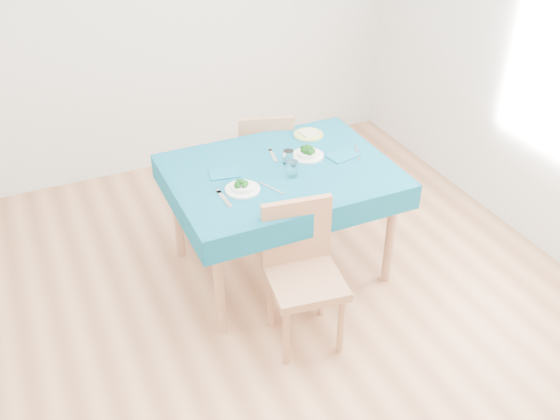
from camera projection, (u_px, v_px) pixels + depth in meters
name	position (u px, v px, depth m)	size (l,w,h in m)	color
room_shell	(280.00, 124.00, 3.00)	(4.02, 4.52, 2.73)	#A56B44
table	(281.00, 221.00, 4.02)	(1.36, 1.03, 0.76)	#0A516D
chair_near	(306.00, 271.00, 3.40)	(0.40, 0.44, 1.00)	#A3704C
chair_far	(264.00, 154.00, 4.56)	(0.38, 0.42, 0.96)	#A3704C
bowl_near	(242.00, 186.00, 3.60)	(0.20, 0.20, 0.06)	white
bowl_far	(308.00, 152.00, 3.94)	(0.21, 0.21, 0.06)	white
fork_near	(224.00, 199.00, 3.53)	(0.03, 0.20, 0.00)	silver
knife_near	(271.00, 188.00, 3.63)	(0.02, 0.20, 0.00)	silver
fork_far	(273.00, 155.00, 3.96)	(0.02, 0.17, 0.00)	silver
knife_far	(358.00, 153.00, 3.99)	(0.02, 0.20, 0.00)	silver
napkin_near	(224.00, 174.00, 3.76)	(0.18, 0.13, 0.01)	#0E5C78
napkin_far	(343.00, 156.00, 3.95)	(0.19, 0.13, 0.01)	#0E5C78
tumbler_center	(288.00, 157.00, 3.86)	(0.07, 0.07, 0.09)	white
tumbler_side	(292.00, 169.00, 3.73)	(0.07, 0.07, 0.09)	white
side_plate	(308.00, 134.00, 4.20)	(0.20, 0.20, 0.01)	#AFC861
bread_slice	(309.00, 133.00, 4.20)	(0.10, 0.10, 0.02)	beige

